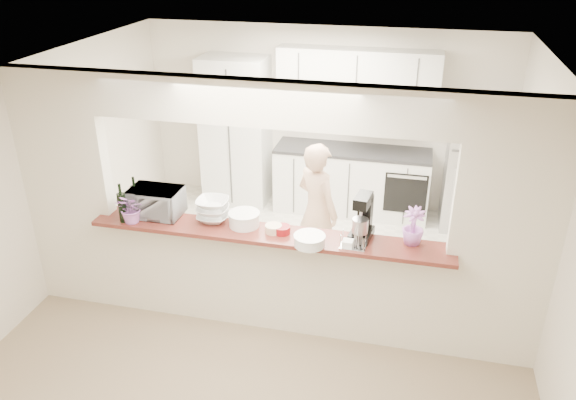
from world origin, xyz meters
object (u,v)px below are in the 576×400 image
(toaster_oven, at_px, (156,202))
(person, at_px, (317,211))
(refrigerator, at_px, (476,167))
(stand_mixer, at_px, (363,218))

(toaster_oven, distance_m, person, 1.79)
(refrigerator, bearing_deg, toaster_oven, -140.91)
(person, bearing_deg, stand_mixer, 157.00)
(toaster_oven, xyz_separation_m, stand_mixer, (2.00, 0.01, 0.05))
(refrigerator, height_order, stand_mixer, refrigerator)
(stand_mixer, bearing_deg, toaster_oven, -179.59)
(refrigerator, bearing_deg, stand_mixer, -114.86)
(toaster_oven, height_order, person, person)
(refrigerator, xyz_separation_m, toaster_oven, (-3.20, -2.60, 0.38))
(refrigerator, xyz_separation_m, stand_mixer, (-1.20, -2.59, 0.43))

